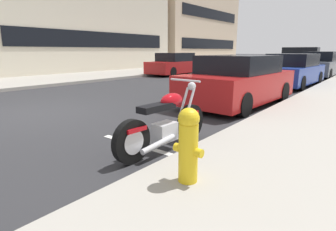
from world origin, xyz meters
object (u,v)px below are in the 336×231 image
parked_motorcycle (166,124)px  parked_car_far_down_curb (239,81)px  parked_car_behind_motorcycle (319,65)px  crossing_truck (300,55)px  parked_car_near_corner (292,71)px  fire_hydrant (188,143)px  car_opposite_curb (176,65)px

parked_motorcycle → parked_car_far_down_curb: (4.41, 0.71, 0.27)m
parked_car_behind_motorcycle → crossing_truck: 18.17m
parked_car_near_corner → crossing_truck: 23.76m
parked_car_near_corner → parked_motorcycle: bearing=-173.9°
parked_car_far_down_curb → parked_car_near_corner: same height
fire_hydrant → parked_car_near_corner: bearing=8.9°
crossing_truck → parked_car_far_down_curb: bearing=98.6°
parked_car_behind_motorcycle → fire_hydrant: bearing=-173.3°
crossing_truck → fire_hydrant: (-34.39, -6.70, -0.44)m
crossing_truck → car_opposite_curb: 21.93m
parked_motorcycle → parked_car_behind_motorcycle: bearing=4.3°
parked_car_behind_motorcycle → car_opposite_curb: (-4.30, 7.95, -0.04)m
parked_motorcycle → fire_hydrant: bearing=-128.5°
parked_car_far_down_curb → fire_hydrant: size_ratio=5.05×
parked_motorcycle → parked_car_far_down_curb: bearing=11.5°
parked_car_far_down_curb → crossing_truck: (29.05, 4.92, 0.33)m
parked_motorcycle → parked_car_near_corner: size_ratio=0.46×
parked_car_far_down_curb → car_opposite_curb: bearing=49.6°
parked_car_near_corner → car_opposite_curb: parked_car_near_corner is taller
parked_motorcycle → parked_car_far_down_curb: parked_car_far_down_curb is taller
parked_motorcycle → car_opposite_curb: (11.72, 8.49, 0.25)m
parked_car_far_down_curb → crossing_truck: 29.47m
fire_hydrant → parked_motorcycle: bearing=49.1°
crossing_truck → car_opposite_curb: size_ratio=1.17×
parked_car_far_down_curb → car_opposite_curb: size_ratio=0.93×
parked_car_near_corner → parked_car_behind_motorcycle: parked_car_behind_motorcycle is taller
parked_motorcycle → parked_car_behind_motorcycle: (16.02, 0.55, 0.29)m
car_opposite_curb → fire_hydrant: size_ratio=5.45×
parked_car_far_down_curb → car_opposite_curb: 10.68m
parked_car_near_corner → fire_hydrant: parked_car_near_corner is taller
parked_car_far_down_curb → parked_car_behind_motorcycle: 11.61m
parked_car_near_corner → crossing_truck: bearing=14.3°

